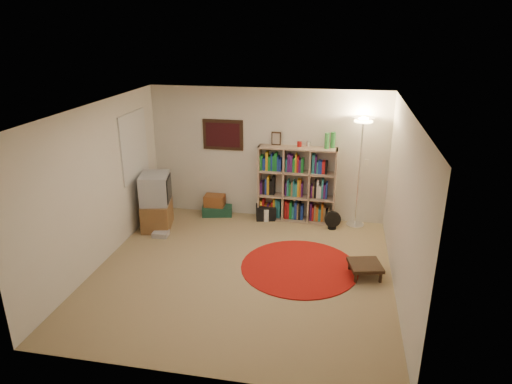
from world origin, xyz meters
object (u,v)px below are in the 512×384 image
floor_fan (333,220)px  suitcase (217,210)px  floor_lamp (362,137)px  bookshelf (296,185)px  side_table (365,266)px  tv_stand (156,202)px

floor_fan → suitcase: (-2.28, 0.27, -0.08)m
floor_fan → suitcase: 2.30m
floor_lamp → suitcase: 3.15m
bookshelf → side_table: 2.39m
suitcase → tv_stand: bearing=-151.6°
tv_stand → side_table: (3.74, -1.09, -0.32)m
floor_lamp → suitcase: (-2.70, 0.04, -1.62)m
bookshelf → floor_lamp: bearing=-4.3°
tv_stand → side_table: size_ratio=1.85×
tv_stand → side_table: 3.91m
suitcase → floor_lamp: bearing=-12.7°
floor_lamp → tv_stand: 3.90m
floor_lamp → floor_fan: 1.61m
bookshelf → side_table: (1.27, -1.95, -0.53)m
bookshelf → suitcase: 1.66m
floor_fan → suitcase: bearing=162.4°
floor_lamp → floor_fan: size_ratio=5.94×
bookshelf → floor_fan: 0.97m
suitcase → side_table: (2.81, -1.88, 0.08)m
floor_fan → side_table: size_ratio=0.62×
side_table → floor_lamp: bearing=93.6°
bookshelf → suitcase: size_ratio=2.71×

